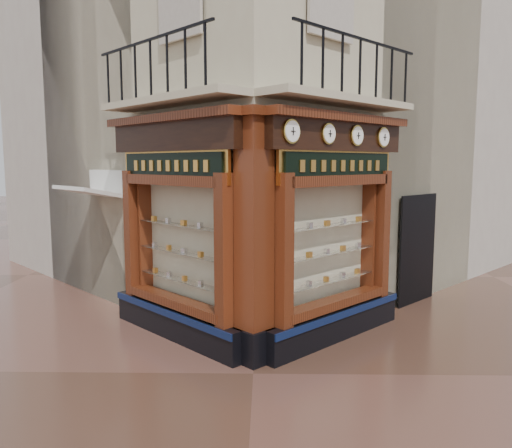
{
  "coord_description": "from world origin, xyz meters",
  "views": [
    {
      "loc": [
        0.17,
        -7.16,
        3.14
      ],
      "look_at": [
        0.0,
        2.0,
        2.02
      ],
      "focal_mm": 35.0,
      "sensor_mm": 36.0,
      "label": 1
    }
  ],
  "objects_px": {
    "clock_b": "(328,134)",
    "signboard_left": "(171,166)",
    "clock_c": "(357,136)",
    "clock_d": "(383,137)",
    "corner_pilaster": "(254,241)",
    "awning": "(93,308)",
    "signboard_right": "(340,166)",
    "clock_a": "(291,131)"
  },
  "relations": [
    {
      "from": "clock_d",
      "to": "signboard_right",
      "type": "distance_m",
      "value": 1.28
    },
    {
      "from": "clock_a",
      "to": "clock_c",
      "type": "distance_m",
      "value": 1.7
    },
    {
      "from": "clock_c",
      "to": "signboard_left",
      "type": "distance_m",
      "value": 3.27
    },
    {
      "from": "corner_pilaster",
      "to": "awning",
      "type": "xyz_separation_m",
      "value": [
        -3.59,
        2.88,
        -1.95
      ]
    },
    {
      "from": "clock_a",
      "to": "signboard_left",
      "type": "distance_m",
      "value": 2.34
    },
    {
      "from": "clock_a",
      "to": "awning",
      "type": "xyz_separation_m",
      "value": [
        -4.16,
        2.92,
        -3.62
      ]
    },
    {
      "from": "awning",
      "to": "signboard_left",
      "type": "xyz_separation_m",
      "value": [
        2.13,
        -1.87,
        3.1
      ]
    },
    {
      "from": "clock_a",
      "to": "clock_d",
      "type": "height_order",
      "value": "clock_d"
    },
    {
      "from": "clock_b",
      "to": "clock_d",
      "type": "height_order",
      "value": "clock_d"
    },
    {
      "from": "clock_b",
      "to": "signboard_right",
      "type": "bearing_deg",
      "value": 13.08
    },
    {
      "from": "corner_pilaster",
      "to": "clock_c",
      "type": "relative_size",
      "value": 11.1
    },
    {
      "from": "signboard_left",
      "to": "signboard_right",
      "type": "height_order",
      "value": "signboard_right"
    },
    {
      "from": "corner_pilaster",
      "to": "clock_b",
      "type": "bearing_deg",
      "value": -18.53
    },
    {
      "from": "clock_a",
      "to": "clock_d",
      "type": "relative_size",
      "value": 0.98
    },
    {
      "from": "clock_d",
      "to": "signboard_right",
      "type": "height_order",
      "value": "clock_d"
    },
    {
      "from": "corner_pilaster",
      "to": "clock_a",
      "type": "relative_size",
      "value": 10.84
    },
    {
      "from": "signboard_left",
      "to": "clock_c",
      "type": "bearing_deg",
      "value": -132.36
    },
    {
      "from": "clock_c",
      "to": "awning",
      "type": "relative_size",
      "value": 0.23
    },
    {
      "from": "signboard_left",
      "to": "clock_b",
      "type": "bearing_deg",
      "value": -143.85
    },
    {
      "from": "clock_c",
      "to": "clock_d",
      "type": "bearing_deg",
      "value": 0.0
    },
    {
      "from": "clock_a",
      "to": "signboard_left",
      "type": "relative_size",
      "value": 0.17
    },
    {
      "from": "clock_c",
      "to": "awning",
      "type": "bearing_deg",
      "value": 117.18
    },
    {
      "from": "awning",
      "to": "corner_pilaster",
      "type": "bearing_deg",
      "value": -173.77
    },
    {
      "from": "clock_a",
      "to": "clock_c",
      "type": "relative_size",
      "value": 1.02
    },
    {
      "from": "clock_c",
      "to": "clock_d",
      "type": "xyz_separation_m",
      "value": [
        0.6,
        0.6,
        0.0
      ]
    },
    {
      "from": "clock_d",
      "to": "clock_a",
      "type": "bearing_deg",
      "value": -180.0
    },
    {
      "from": "clock_d",
      "to": "clock_b",
      "type": "bearing_deg",
      "value": -180.0
    },
    {
      "from": "corner_pilaster",
      "to": "clock_d",
      "type": "height_order",
      "value": "corner_pilaster"
    },
    {
      "from": "clock_d",
      "to": "signboard_right",
      "type": "relative_size",
      "value": 0.17
    },
    {
      "from": "clock_b",
      "to": "clock_d",
      "type": "distance_m",
      "value": 1.64
    },
    {
      "from": "clock_b",
      "to": "clock_d",
      "type": "bearing_deg",
      "value": 0.0
    },
    {
      "from": "clock_d",
      "to": "signboard_right",
      "type": "xyz_separation_m",
      "value": [
        -0.9,
        -0.75,
        -0.52
      ]
    },
    {
      "from": "clock_c",
      "to": "signboard_right",
      "type": "bearing_deg",
      "value": 160.99
    },
    {
      "from": "signboard_right",
      "to": "signboard_left",
      "type": "bearing_deg",
      "value": 135.0
    },
    {
      "from": "clock_b",
      "to": "awning",
      "type": "xyz_separation_m",
      "value": [
        -4.79,
        2.29,
        -3.62
      ]
    },
    {
      "from": "clock_b",
      "to": "signboard_left",
      "type": "relative_size",
      "value": 0.16
    },
    {
      "from": "clock_d",
      "to": "signboard_left",
      "type": "xyz_separation_m",
      "value": [
        -3.83,
        -0.75,
        -0.52
      ]
    },
    {
      "from": "awning",
      "to": "signboard_right",
      "type": "height_order",
      "value": "signboard_right"
    },
    {
      "from": "signboard_right",
      "to": "corner_pilaster",
      "type": "bearing_deg",
      "value": 169.75
    },
    {
      "from": "corner_pilaster",
      "to": "signboard_right",
      "type": "bearing_deg",
      "value": -10.25
    },
    {
      "from": "corner_pilaster",
      "to": "awning",
      "type": "bearing_deg",
      "value": 96.23
    },
    {
      "from": "corner_pilaster",
      "to": "signboard_left",
      "type": "bearing_deg",
      "value": 100.25
    }
  ]
}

